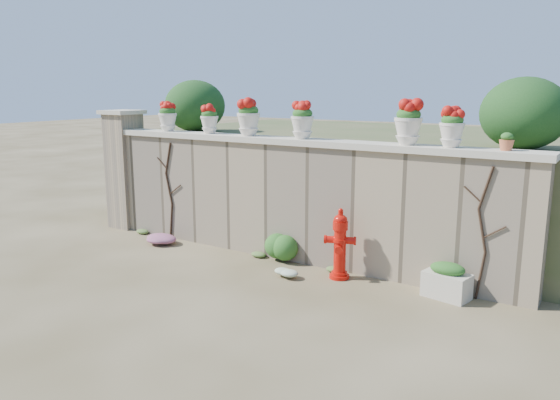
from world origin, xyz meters
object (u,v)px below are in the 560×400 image
Objects in this scene: planter_box at (447,281)px; urn_pot_0 at (168,117)px; fire_hydrant at (340,244)px; terracotta_pot at (506,142)px.

urn_pot_0 is at bearing -173.28° from planter_box.
urn_pot_0 is (-5.69, 0.40, 2.13)m from planter_box.
fire_hydrant is 1.98× the size of urn_pot_0.
fire_hydrant is at bearing -6.98° from urn_pot_0.
urn_pot_0 reaches higher than terracotta_pot.
terracotta_pot is at bearing -8.52° from fire_hydrant.
planter_box is at bearing -17.97° from fire_hydrant.
planter_box is 6.09m from urn_pot_0.
planter_box is 2.92× the size of terracotta_pot.
urn_pot_0 reaches higher than planter_box.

